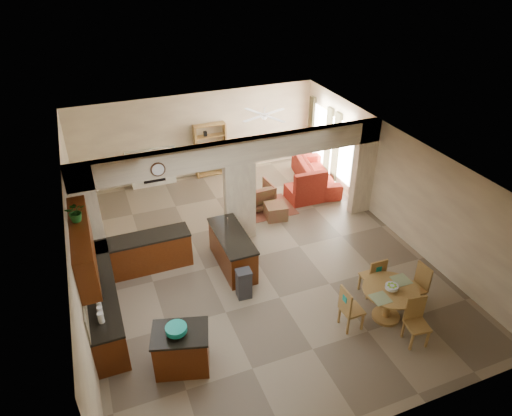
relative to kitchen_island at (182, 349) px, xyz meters
name	(u,v)px	position (x,y,z in m)	size (l,w,h in m)	color
floor	(254,257)	(2.47, 2.65, -0.45)	(10.00, 10.00, 0.00)	#7D6E56
ceiling	(254,156)	(2.47, 2.65, 2.35)	(10.00, 10.00, 0.00)	white
wall_back	(198,135)	(2.47, 7.65, 0.95)	(8.00, 8.00, 0.00)	beige
wall_front	(375,372)	(2.47, -2.35, 0.95)	(8.00, 8.00, 0.00)	beige
wall_left	(77,247)	(-1.53, 2.65, 0.95)	(10.00, 10.00, 0.00)	beige
wall_right	(394,181)	(6.47, 2.65, 0.95)	(10.00, 10.00, 0.00)	beige
partition_left_pier	(88,220)	(-1.23, 3.65, 0.95)	(0.60, 0.25, 2.80)	beige
partition_center_pier	(240,201)	(2.47, 3.65, 0.65)	(0.80, 0.25, 2.20)	beige
partition_right_pier	(364,168)	(6.17, 3.65, 0.95)	(0.60, 0.25, 2.80)	beige
partition_header	(239,152)	(2.47, 3.65, 2.05)	(8.00, 0.25, 0.60)	beige
kitchen_counter	(121,280)	(-0.79, 2.41, 0.02)	(2.52, 3.29, 1.48)	#431A07
upper_cabinets	(83,246)	(-1.35, 1.85, 1.47)	(0.35, 2.40, 0.90)	#431A07
peninsula	(233,250)	(1.87, 2.54, 0.01)	(0.70, 1.85, 0.91)	#431A07
wall_clock	(158,170)	(0.47, 3.50, 2.00)	(0.34, 0.34, 0.03)	#472917
rug	(266,208)	(3.67, 4.75, -0.44)	(1.60, 1.30, 0.01)	brown
fireplace	(152,167)	(0.87, 7.49, 0.17)	(1.60, 0.35, 1.20)	beige
shelving_unit	(211,150)	(2.82, 7.47, 0.45)	(1.00, 0.32, 1.80)	olive
window_a	(347,155)	(6.44, 4.95, 0.75)	(0.02, 0.90, 1.90)	white
window_b	(320,135)	(6.44, 6.65, 0.75)	(0.02, 0.90, 1.90)	white
glazed_door	(333,149)	(6.44, 5.80, 0.60)	(0.02, 0.70, 2.10)	white
drape_a_left	(356,163)	(6.40, 4.35, 0.75)	(0.10, 0.28, 2.30)	#391E16
drape_a_right	(336,147)	(6.40, 5.55, 0.75)	(0.10, 0.28, 2.30)	#391E16
drape_b_left	(328,142)	(6.40, 6.05, 0.75)	(0.10, 0.28, 2.30)	#391E16
drape_b_right	(311,129)	(6.40, 7.25, 0.75)	(0.10, 0.28, 2.30)	#391E16
ceiling_fan	(264,115)	(3.97, 5.65, 2.11)	(1.00, 1.00, 0.10)	white
kitchen_island	(182,349)	(0.00, 0.00, 0.00)	(1.19, 0.99, 0.89)	#431A07
teal_bowl	(176,331)	(-0.06, -0.03, 0.53)	(0.39, 0.39, 0.18)	teal
trash_can	(244,285)	(1.74, 1.39, -0.11)	(0.31, 0.27, 0.67)	#2E2E30
dining_table	(389,299)	(4.33, -0.34, 0.07)	(1.16, 1.16, 0.79)	olive
fruit_bowl	(392,287)	(4.31, -0.36, 0.41)	(0.27, 0.27, 0.14)	#82C329
sofa	(316,173)	(5.77, 5.61, -0.08)	(0.98, 2.52, 0.74)	maroon
chaise	(305,193)	(4.99, 4.83, -0.24)	(1.04, 0.85, 0.42)	maroon
armchair	(258,195)	(3.48, 4.94, -0.06)	(0.83, 0.85, 0.77)	maroon
ottoman	(276,211)	(3.74, 4.18, -0.23)	(0.59, 0.59, 0.43)	maroon
plant	(76,212)	(-1.35, 2.05, 2.12)	(0.36, 0.31, 0.40)	#134915
chair_north	(374,275)	(4.44, 0.39, 0.11)	(0.42, 0.43, 1.02)	olive
chair_east	(418,284)	(5.16, -0.21, 0.11)	(0.45, 0.45, 1.02)	olive
chair_south	(416,319)	(4.46, -1.03, 0.11)	(0.48, 0.48, 1.02)	olive
chair_west	(349,307)	(3.40, -0.27, 0.11)	(0.43, 0.42, 1.02)	olive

